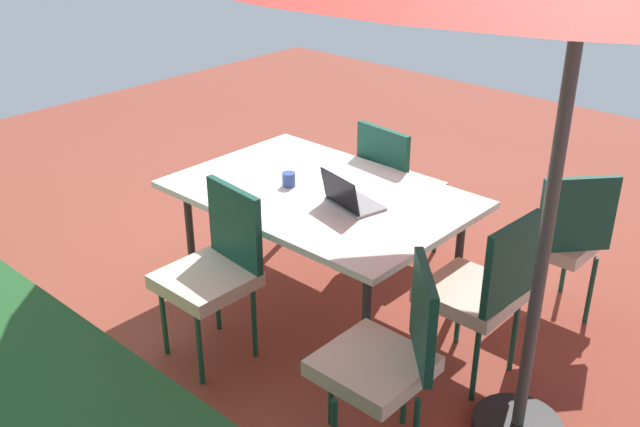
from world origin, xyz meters
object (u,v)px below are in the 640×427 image
chair_south (396,183)px  cup (289,179)px  chair_west (482,288)px  chair_southwest (561,235)px  chair_north (214,266)px  dining_table (320,199)px  chair_northwest (387,354)px  laptop (350,200)px

chair_south → cup: chair_south is taller
chair_west → chair_southwest: same height
chair_north → chair_southwest: bearing=58.6°
dining_table → chair_southwest: size_ratio=1.80×
chair_west → chair_southwest: 0.84m
cup → chair_northwest: bearing=151.1°
chair_southwest → chair_north: bearing=4.0°
chair_south → chair_west: same height
chair_north → cup: 0.79m
chair_south → chair_southwest: 1.18m
chair_southwest → chair_north: (1.23, 1.62, 0.00)m
chair_north → laptop: 0.86m
dining_table → chair_west: (-1.15, 0.02, -0.14)m
dining_table → laptop: 0.29m
laptop → cup: laptop is taller
chair_south → chair_northwest: bearing=131.3°
chair_southwest → chair_northwest: (0.05, 1.61, 0.00)m
dining_table → chair_west: chair_west is taller
chair_west → chair_north: (1.19, 0.78, 0.00)m
chair_southwest → cup: 1.65m
chair_southwest → chair_north: size_ratio=1.00×
cup → chair_north: bearing=101.8°
dining_table → chair_northwest: 1.40m
chair_north → cup: size_ratio=11.42×
chair_west → dining_table: bearing=-87.9°
laptop → cup: bearing=15.5°
chair_south → laptop: 0.90m
chair_south → cup: (0.20, 0.84, 0.23)m
chair_south → chair_north: bearing=93.9°
chair_southwest → laptop: (0.91, 0.86, 0.24)m
chair_north → cup: (0.16, -0.74, 0.23)m
chair_west → cup: size_ratio=11.42×
chair_west → chair_north: bearing=-53.4°
chair_northwest → chair_north: same height
laptop → chair_northwest: bearing=152.2°
chair_west → chair_northwest: (0.02, 0.78, 0.00)m
chair_south → chair_southwest: (-1.18, -0.04, 0.00)m
chair_south → cup: 0.89m
dining_table → laptop: (-0.27, 0.05, 0.10)m
chair_west → laptop: (0.88, 0.03, 0.24)m
dining_table → chair_south: size_ratio=1.80×
dining_table → chair_north: chair_north is taller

